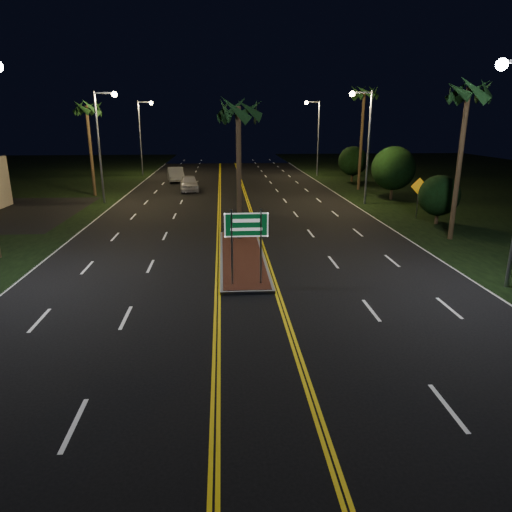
{
  "coord_description": "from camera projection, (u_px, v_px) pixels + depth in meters",
  "views": [
    {
      "loc": [
        -0.94,
        -15.32,
        6.81
      ],
      "look_at": [
        0.27,
        1.02,
        1.9
      ],
      "focal_mm": 32.0,
      "sensor_mm": 36.0,
      "label": 1
    }
  ],
  "objects": [
    {
      "name": "streetlight_left_mid",
      "position": [
        103.0,
        134.0,
        37.22
      ],
      "size": [
        1.91,
        0.44,
        9.0
      ],
      "color": "gray",
      "rests_on": "ground"
    },
    {
      "name": "palm_left_far",
      "position": [
        86.0,
        109.0,
        40.28
      ],
      "size": [
        2.4,
        2.4,
        8.8
      ],
      "color": "#382819",
      "rests_on": "ground"
    },
    {
      "name": "palm_right_near",
      "position": [
        468.0,
        93.0,
        24.74
      ],
      "size": [
        2.4,
        2.4,
        9.3
      ],
      "color": "#382819",
      "rests_on": "ground"
    },
    {
      "name": "median_island",
      "position": [
        242.0,
        257.0,
        23.32
      ],
      "size": [
        2.25,
        10.25,
        0.17
      ],
      "color": "gray",
      "rests_on": "ground"
    },
    {
      "name": "warning_sign",
      "position": [
        419.0,
        192.0,
        32.43
      ],
      "size": [
        1.2,
        0.07,
        2.87
      ],
      "rotation": [
        0.0,
        0.0,
        -0.01
      ],
      "color": "gray",
      "rests_on": "ground"
    },
    {
      "name": "streetlight_right_far",
      "position": [
        315.0,
        129.0,
        55.91
      ],
      "size": [
        1.91,
        0.44,
        9.0
      ],
      "color": "gray",
      "rests_on": "ground"
    },
    {
      "name": "highway_sign",
      "position": [
        246.0,
        232.0,
        18.64
      ],
      "size": [
        1.8,
        0.08,
        3.2
      ],
      "color": "gray",
      "rests_on": "ground"
    },
    {
      "name": "palm_median",
      "position": [
        238.0,
        111.0,
        24.6
      ],
      "size": [
        2.4,
        2.4,
        8.3
      ],
      "color": "#382819",
      "rests_on": "ground"
    },
    {
      "name": "shrub_far",
      "position": [
        353.0,
        161.0,
        51.35
      ],
      "size": [
        3.24,
        3.24,
        3.96
      ],
      "color": "#382819",
      "rests_on": "ground"
    },
    {
      "name": "ground",
      "position": [
        251.0,
        314.0,
        16.66
      ],
      "size": [
        120.0,
        120.0,
        0.0
      ],
      "primitive_type": "plane",
      "color": "black",
      "rests_on": "ground"
    },
    {
      "name": "shrub_near",
      "position": [
        439.0,
        196.0,
        30.43
      ],
      "size": [
        2.7,
        2.7,
        3.3
      ],
      "color": "#382819",
      "rests_on": "ground"
    },
    {
      "name": "streetlight_right_mid",
      "position": [
        365.0,
        134.0,
        36.8
      ],
      "size": [
        1.91,
        0.44,
        9.0
      ],
      "color": "gray",
      "rests_on": "ground"
    },
    {
      "name": "car_far",
      "position": [
        176.0,
        173.0,
        52.18
      ],
      "size": [
        3.24,
        5.84,
        1.84
      ],
      "primitive_type": "imported",
      "rotation": [
        0.0,
        0.0,
        0.17
      ],
      "color": "#B2B6BC",
      "rests_on": "ground"
    },
    {
      "name": "streetlight_left_far",
      "position": [
        143.0,
        129.0,
        56.32
      ],
      "size": [
        1.91,
        0.44,
        9.0
      ],
      "color": "gray",
      "rests_on": "ground"
    },
    {
      "name": "shrub_mid",
      "position": [
        393.0,
        168.0,
        39.79
      ],
      "size": [
        3.78,
        3.78,
        4.62
      ],
      "color": "#382819",
      "rests_on": "ground"
    },
    {
      "name": "car_near",
      "position": [
        189.0,
        182.0,
        45.18
      ],
      "size": [
        2.8,
        5.54,
        1.78
      ],
      "primitive_type": "imported",
      "rotation": [
        0.0,
        0.0,
        0.1
      ],
      "color": "silver",
      "rests_on": "ground"
    },
    {
      "name": "palm_right_far",
      "position": [
        364.0,
        94.0,
        43.59
      ],
      "size": [
        2.4,
        2.4,
        10.3
      ],
      "color": "#382819",
      "rests_on": "ground"
    }
  ]
}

